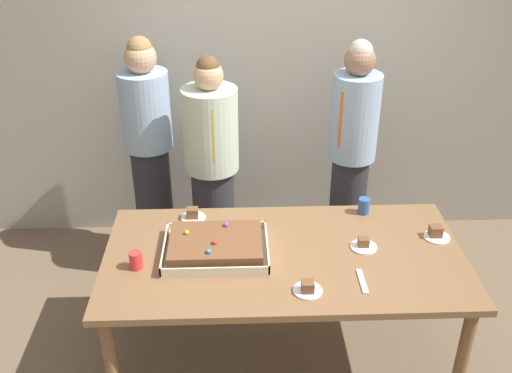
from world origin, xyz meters
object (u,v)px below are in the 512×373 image
plated_slice_far_right (308,289)px  person_serving_front (351,155)px  plated_slice_far_left (193,215)px  cake_server_utensil (362,281)px  person_green_shirt_behind (212,170)px  sheet_cake (216,246)px  plated_slice_near_right (364,245)px  person_striped_tie_right (149,149)px  party_table (284,266)px  plated_slice_near_left (436,234)px  drink_cup_nearest (136,260)px  drink_cup_middle (364,206)px

plated_slice_far_right → person_serving_front: 1.42m
person_serving_front → plated_slice_far_left: bearing=-16.8°
cake_server_utensil → person_green_shirt_behind: person_green_shirt_behind is taller
sheet_cake → plated_slice_far_left: sheet_cake is taller
plated_slice_near_right → person_striped_tie_right: 1.77m
party_table → sheet_cake: (-0.38, 0.03, 0.13)m
party_table → plated_slice_far_left: 0.67m
sheet_cake → person_green_shirt_behind: size_ratio=0.35×
plated_slice_far_left → party_table: bearing=-36.4°
cake_server_utensil → plated_slice_near_left: bearing=37.8°
cake_server_utensil → party_table: bearing=146.1°
party_table → plated_slice_far_right: size_ratio=13.37×
cake_server_utensil → person_green_shirt_behind: bearing=124.4°
plated_slice_far_left → cake_server_utensil: bearing=-35.4°
drink_cup_nearest → person_striped_tie_right: (-0.08, 1.29, 0.04)m
person_green_shirt_behind → plated_slice_far_left: bearing=-13.9°
plated_slice_near_left → cake_server_utensil: (-0.51, -0.39, -0.02)m
cake_server_utensil → person_striped_tie_right: 1.94m
plated_slice_far_left → drink_cup_nearest: (-0.27, -0.49, 0.03)m
plated_slice_far_left → person_striped_tie_right: size_ratio=0.09×
plated_slice_far_left → person_striped_tie_right: person_striped_tie_right is taller
party_table → person_striped_tie_right: 1.50m
sheet_cake → person_green_shirt_behind: bearing=92.9°
person_serving_front → person_striped_tie_right: size_ratio=1.01×
person_striped_tie_right → cake_server_utensil: bearing=17.8°
plated_slice_near_left → drink_cup_nearest: drink_cup_nearest is taller
person_green_shirt_behind → drink_cup_middle: bearing=59.0°
plated_slice_near_left → plated_slice_far_right: size_ratio=1.00×
drink_cup_nearest → person_green_shirt_behind: 1.09m
plated_slice_near_left → person_green_shirt_behind: size_ratio=0.09×
person_serving_front → cake_server_utensil: bearing=35.9°
plated_slice_far_right → person_striped_tie_right: (-0.98, 1.53, 0.07)m
person_serving_front → person_green_shirt_behind: person_serving_front is taller
plated_slice_far_right → cake_server_utensil: (0.29, 0.07, -0.02)m
party_table → sheet_cake: 0.40m
plated_slice_near_left → drink_cup_middle: (-0.37, 0.29, 0.02)m
drink_cup_middle → cake_server_utensil: size_ratio=0.50×
party_table → plated_slice_near_left: bearing=8.5°
plated_slice_near_right → person_striped_tie_right: bearing=139.3°
plated_slice_far_right → person_green_shirt_behind: (-0.52, 1.26, 0.03)m
drink_cup_nearest → person_serving_front: bearing=39.3°
plated_slice_near_left → plated_slice_far_right: (-0.80, -0.46, -0.00)m
drink_cup_nearest → drink_cup_middle: (1.33, 0.51, 0.00)m
drink_cup_middle → cake_server_utensil: drink_cup_middle is taller
plated_slice_far_left → person_serving_front: size_ratio=0.09×
person_serving_front → person_striped_tie_right: 1.45m
plated_slice_far_right → drink_cup_middle: bearing=60.0°
party_table → drink_cup_nearest: (-0.80, -0.10, 0.13)m
drink_cup_middle → person_serving_front: bearing=87.5°
party_table → cake_server_utensil: cake_server_utensil is taller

